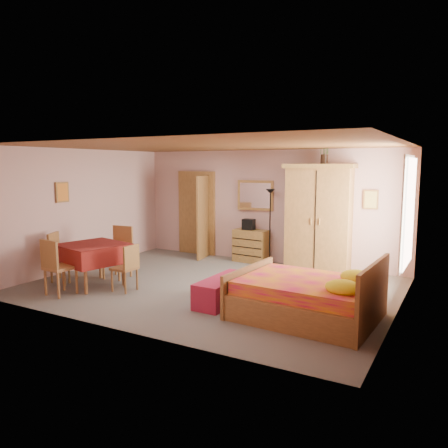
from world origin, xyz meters
The scene contains 23 objects.
floor centered at (0.00, 0.00, 0.00)m, with size 6.50×6.50×0.00m, color slate.
ceiling centered at (0.00, 0.00, 2.60)m, with size 6.50×6.50×0.00m, color brown.
wall_back centered at (0.00, 2.50, 1.30)m, with size 6.50×0.10×2.60m, color tan.
wall_front centered at (0.00, -2.50, 1.30)m, with size 6.50×0.10×2.60m, color tan.
wall_left centered at (-3.25, 0.00, 1.30)m, with size 0.10×5.00×2.60m, color tan.
wall_right centered at (3.25, 0.00, 1.30)m, with size 0.10×5.00×2.60m, color tan.
doorway centered at (-1.90, 2.47, 1.02)m, with size 1.06×0.12×2.15m, color #9E6B35.
window centered at (3.21, 1.20, 1.45)m, with size 0.08×1.40×1.95m, color white.
picture_left centered at (-3.22, -0.60, 1.70)m, with size 0.04×0.32×0.42m, color orange.
picture_back centered at (2.35, 2.47, 1.55)m, with size 0.30×0.04×0.40m, color #D8BF59.
chest_of_drawers centered at (-0.27, 2.25, 0.38)m, with size 0.81×0.40×0.76m, color olive.
wall_mirror centered at (-0.27, 2.46, 1.55)m, with size 0.89×0.05×0.70m, color white.
stereo centered at (-0.32, 2.24, 0.89)m, with size 0.27×0.20×0.25m, color black.
floor_lamp centered at (0.20, 2.26, 0.86)m, with size 0.22×0.22×1.72m, color black.
wardrobe centered at (1.36, 2.18, 1.14)m, with size 1.45×0.75×2.28m, color #A77238.
sunflower_vase centered at (1.42, 2.24, 2.55)m, with size 0.22×0.22×0.55m, color yellow.
bed centered at (2.08, -0.75, 0.47)m, with size 2.03×1.60×0.94m, color #C5134C.
bench centered at (0.66, -0.74, 0.21)m, with size 0.46×1.24×0.41m, color maroon.
dining_table centered at (-1.97, -1.03, 0.40)m, with size 1.08×1.08×0.80m, color maroon.
chair_south centered at (-2.03, -1.73, 0.50)m, with size 0.45×0.45×0.99m, color #A96B39.
chair_north centered at (-1.98, -0.38, 0.52)m, with size 0.47×0.47×1.03m, color #9C6435.
chair_west centered at (-2.73, -1.06, 0.48)m, with size 0.43×0.43×0.95m, color olive.
chair_east centered at (-1.22, -1.01, 0.42)m, with size 0.38×0.38×0.85m, color brown.
Camera 1 is at (4.07, -6.82, 2.25)m, focal length 35.00 mm.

